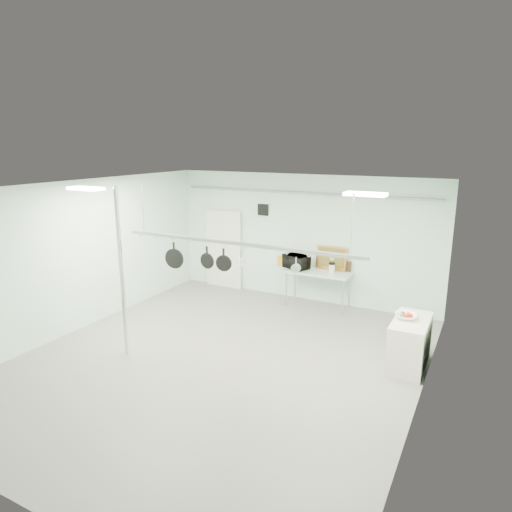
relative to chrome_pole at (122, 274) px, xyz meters
The scene contains 25 objects.
floor 2.41m from the chrome_pole, 19.44° to the left, with size 8.00×8.00×0.00m, color gray.
ceiling 2.40m from the chrome_pole, 19.44° to the left, with size 7.00×8.00×0.02m, color silver.
back_wall 4.89m from the chrome_pole, 69.68° to the left, with size 7.00×0.02×3.20m, color silver.
right_wall 5.22m from the chrome_pole, ahead, with size 0.02×8.00×3.20m, color silver.
door 4.61m from the chrome_pole, 97.53° to the left, with size 1.10×0.10×2.20m, color silver.
wall_vent 4.65m from the chrome_pole, 82.52° to the left, with size 0.30×0.04×0.30m, color black.
conduit_pipe 4.95m from the chrome_pole, 69.30° to the left, with size 0.07×0.07×6.60m, color gray.
chrome_pole is the anchor object (origin of this frame).
prep_table 4.85m from the chrome_pole, 61.29° to the left, with size 1.60×0.70×0.91m.
side_cabinet 5.37m from the chrome_pole, 22.41° to the left, with size 0.60×1.20×0.90m, color silver.
pot_rack 2.19m from the chrome_pole, 25.35° to the left, with size 4.80×0.06×1.00m.
light_panel_left 1.65m from the chrome_pole, 158.20° to the right, with size 0.65×0.30×0.05m, color white.
light_panel_right 4.55m from the chrome_pole, 16.31° to the left, with size 0.65×0.30×0.05m, color white.
microwave 4.57m from the chrome_pole, 67.68° to the left, with size 0.62×0.42×0.34m, color black.
coffee_canister 5.01m from the chrome_pole, 58.07° to the left, with size 0.14×0.14×0.21m, color silver.
painting_large 5.18m from the chrome_pole, 60.72° to the left, with size 0.78×0.05×0.58m, color #CD8737.
painting_small 5.37m from the chrome_pole, 57.51° to the left, with size 0.30×0.04×0.25m, color #2F2110.
fruit_bowl 5.20m from the chrome_pole, 22.99° to the left, with size 0.38×0.38×0.09m, color white.
skillet_left 1.06m from the chrome_pole, 60.00° to the left, with size 0.40×0.06×0.52m, color black, non-canonical shape.
skillet_mid 1.59m from the chrome_pole, 35.01° to the left, with size 0.30×0.06×0.41m, color black, non-canonical shape.
skillet_right 1.90m from the chrome_pole, 28.66° to the left, with size 0.30×0.06×0.42m, color black, non-canonical shape.
whisk 2.22m from the chrome_pole, 24.17° to the left, with size 0.17×0.17×0.30m, color #AEAEB2, non-canonical shape.
grater 2.94m from the chrome_pole, 18.01° to the left, with size 0.08×0.02×0.21m, color yellow, non-canonical shape.
saucepan 3.22m from the chrome_pole, 16.33° to the left, with size 0.15×0.10×0.28m, color #B9BABE, non-canonical shape.
fruit_cluster 5.19m from the chrome_pole, 22.99° to the left, with size 0.24×0.24×0.09m, color #B31011, non-canonical shape.
Camera 1 is at (4.21, -6.56, 3.95)m, focal length 32.00 mm.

